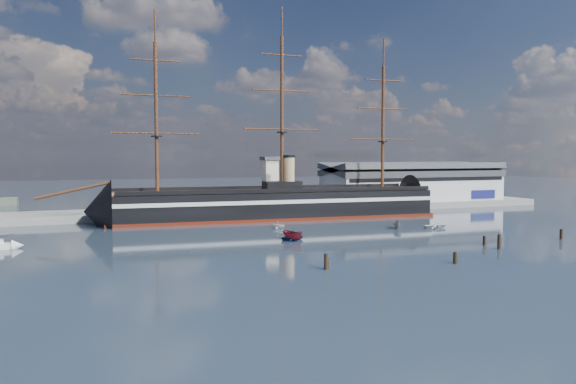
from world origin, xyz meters
name	(u,v)px	position (x,y,z in m)	size (l,w,h in m)	color
ground	(305,227)	(0.00, 40.00, 0.00)	(600.00, 600.00, 0.00)	#2B3945
quay	(288,212)	(10.00, 76.00, 0.00)	(180.00, 18.00, 2.00)	slate
warehouse	(413,183)	(58.00, 80.00, 7.98)	(63.00, 21.00, 11.60)	#B7BABC
quay_tower	(270,181)	(3.00, 73.00, 9.75)	(5.00, 5.00, 15.00)	silver
warship	(269,204)	(-1.95, 60.00, 4.04)	(113.37, 21.91, 53.94)	black
motorboat_a	(293,241)	(-10.84, 20.71, 0.00)	(6.53, 2.40, 2.61)	maroon
motorboat_b	(293,240)	(-10.49, 21.53, 0.00)	(3.07, 1.23, 1.43)	navy
motorboat_c	(397,228)	(19.45, 29.33, 0.00)	(5.49, 2.01, 2.20)	slate
motorboat_d	(279,229)	(-6.98, 39.45, 0.00)	(5.41, 2.35, 1.99)	silver
motorboat_e	(435,228)	(28.17, 26.21, 0.00)	(3.41, 1.36, 1.59)	silver
piling_near_left	(326,269)	(-17.10, -8.04, 0.00)	(0.64, 0.64, 3.14)	black
piling_near_mid	(455,264)	(4.24, -11.51, 0.00)	(0.64, 0.64, 2.61)	black
piling_near_right	(499,249)	(20.92, -2.96, 0.00)	(0.64, 0.64, 3.47)	black
piling_far_right	(561,239)	(41.80, 2.03, 0.00)	(0.64, 0.64, 2.83)	black
piling_extra	(484,245)	(21.46, 1.58, 0.00)	(0.64, 0.64, 2.55)	black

